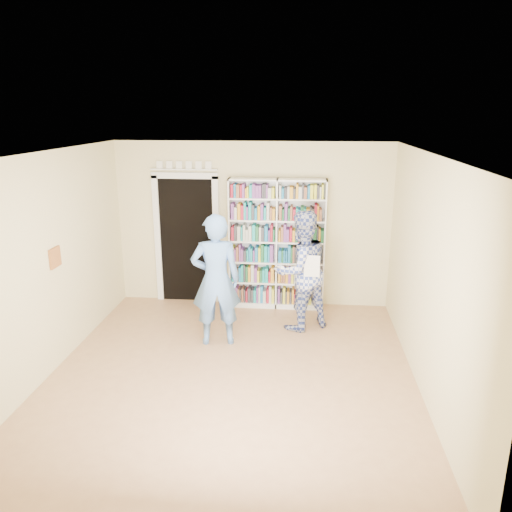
{
  "coord_description": "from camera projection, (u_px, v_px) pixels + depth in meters",
  "views": [
    {
      "loc": [
        0.84,
        -5.48,
        3.15
      ],
      "look_at": [
        0.22,
        0.9,
        1.29
      ],
      "focal_mm": 35.0,
      "sensor_mm": 36.0,
      "label": 1
    }
  ],
  "objects": [
    {
      "name": "floor",
      "position": [
        232.0,
        375.0,
        6.19
      ],
      "size": [
        5.0,
        5.0,
        0.0
      ],
      "primitive_type": "plane",
      "color": "#9B6E4B",
      "rests_on": "ground"
    },
    {
      "name": "ceiling",
      "position": [
        228.0,
        154.0,
        5.44
      ],
      "size": [
        5.0,
        5.0,
        0.0
      ],
      "primitive_type": "plane",
      "rotation": [
        3.14,
        0.0,
        0.0
      ],
      "color": "white",
      "rests_on": "wall_back"
    },
    {
      "name": "wall_back",
      "position": [
        252.0,
        225.0,
        8.21
      ],
      "size": [
        4.5,
        0.0,
        4.5
      ],
      "primitive_type": "plane",
      "rotation": [
        1.57,
        0.0,
        0.0
      ],
      "color": "beige",
      "rests_on": "floor"
    },
    {
      "name": "wall_left",
      "position": [
        46.0,
        266.0,
        6.03
      ],
      "size": [
        0.0,
        5.0,
        5.0
      ],
      "primitive_type": "plane",
      "rotation": [
        1.57,
        0.0,
        1.57
      ],
      "color": "beige",
      "rests_on": "floor"
    },
    {
      "name": "wall_right",
      "position": [
        428.0,
        278.0,
        5.61
      ],
      "size": [
        0.0,
        5.0,
        5.0
      ],
      "primitive_type": "plane",
      "rotation": [
        1.57,
        0.0,
        -1.57
      ],
      "color": "beige",
      "rests_on": "floor"
    },
    {
      "name": "bookshelf",
      "position": [
        277.0,
        244.0,
        8.09
      ],
      "size": [
        1.55,
        0.29,
        2.13
      ],
      "rotation": [
        0.0,
        0.0,
        -0.32
      ],
      "color": "white",
      "rests_on": "floor"
    },
    {
      "name": "doorway",
      "position": [
        187.0,
        234.0,
        8.33
      ],
      "size": [
        1.1,
        0.08,
        2.43
      ],
      "color": "black",
      "rests_on": "floor"
    },
    {
      "name": "wall_art",
      "position": [
        55.0,
        257.0,
        6.2
      ],
      "size": [
        0.03,
        0.25,
        0.25
      ],
      "primitive_type": "cube",
      "color": "brown",
      "rests_on": "wall_left"
    },
    {
      "name": "man_blue",
      "position": [
        216.0,
        280.0,
        6.82
      ],
      "size": [
        0.75,
        0.57,
        1.85
      ],
      "primitive_type": "imported",
      "rotation": [
        0.0,
        0.0,
        3.34
      ],
      "color": "#5782C2",
      "rests_on": "floor"
    },
    {
      "name": "man_plaid",
      "position": [
        301.0,
        271.0,
        7.32
      ],
      "size": [
        1.1,
        1.04,
        1.79
      ],
      "primitive_type": "imported",
      "rotation": [
        0.0,
        0.0,
        3.71
      ],
      "color": "#2F4090",
      "rests_on": "floor"
    },
    {
      "name": "paper_sheet",
      "position": [
        312.0,
        266.0,
        7.0
      ],
      "size": [
        0.22,
        0.02,
        0.31
      ],
      "primitive_type": "cube",
      "rotation": [
        0.0,
        0.0,
        -0.05
      ],
      "color": "white",
      "rests_on": "man_plaid"
    }
  ]
}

